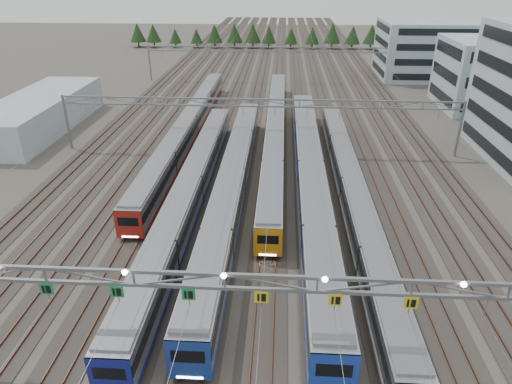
# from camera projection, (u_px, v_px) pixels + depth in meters

# --- Properties ---
(ground) EXTENTS (400.00, 400.00, 0.00)m
(ground) POSITION_uv_depth(u_px,v_px,m) (228.00, 368.00, 30.87)
(ground) COLOR #47423A
(ground) RESTS_ON ground
(track_bed) EXTENTS (54.00, 260.00, 5.42)m
(track_bed) POSITION_uv_depth(u_px,v_px,m) (271.00, 63.00, 119.53)
(track_bed) COLOR #2D2823
(track_bed) RESTS_ON ground
(train_a) EXTENTS (2.73, 60.86, 3.55)m
(train_a) POSITION_uv_depth(u_px,v_px,m) (189.00, 126.00, 70.95)
(train_a) COLOR black
(train_a) RESTS_ON ground
(train_b) EXTENTS (2.78, 52.16, 3.62)m
(train_b) POSITION_uv_depth(u_px,v_px,m) (191.00, 189.00, 50.79)
(train_b) COLOR black
(train_b) RESTS_ON ground
(train_c) EXTENTS (2.93, 53.38, 3.82)m
(train_c) POSITION_uv_depth(u_px,v_px,m) (233.00, 182.00, 52.38)
(train_c) COLOR black
(train_c) RESTS_ON ground
(train_d) EXTENTS (2.65, 63.71, 3.45)m
(train_d) POSITION_uv_depth(u_px,v_px,m) (275.00, 130.00, 69.49)
(train_d) COLOR black
(train_d) RESTS_ON ground
(train_e) EXTENTS (3.01, 59.58, 3.93)m
(train_e) POSITION_uv_depth(u_px,v_px,m) (310.00, 174.00, 54.10)
(train_e) COLOR black
(train_e) RESTS_ON ground
(train_f) EXTENTS (2.55, 55.90, 3.31)m
(train_f) POSITION_uv_depth(u_px,v_px,m) (352.00, 189.00, 51.14)
(train_f) COLOR black
(train_f) RESTS_ON ground
(gantry_near) EXTENTS (56.36, 0.61, 8.08)m
(gantry_near) POSITION_uv_depth(u_px,v_px,m) (224.00, 285.00, 27.60)
(gantry_near) COLOR gray
(gantry_near) RESTS_ON ground
(gantry_mid) EXTENTS (56.36, 0.36, 8.00)m
(gantry_mid) POSITION_uv_depth(u_px,v_px,m) (259.00, 109.00, 63.75)
(gantry_mid) COLOR gray
(gantry_mid) RESTS_ON ground
(gantry_far) EXTENTS (56.36, 0.36, 8.00)m
(gantry_far) POSITION_uv_depth(u_px,v_px,m) (269.00, 53.00, 103.95)
(gantry_far) COLOR gray
(gantry_far) RESTS_ON ground
(depot_bldg_mid) EXTENTS (14.00, 16.00, 12.57)m
(depot_bldg_mid) POSITION_uv_depth(u_px,v_px,m) (483.00, 74.00, 84.48)
(depot_bldg_mid) COLOR #96ACB3
(depot_bldg_mid) RESTS_ON ground
(depot_bldg_north) EXTENTS (22.00, 18.00, 12.89)m
(depot_bldg_north) POSITION_uv_depth(u_px,v_px,m) (427.00, 49.00, 108.82)
(depot_bldg_north) COLOR #96ACB3
(depot_bldg_north) RESTS_ON ground
(west_shed) EXTENTS (10.00, 30.00, 5.33)m
(west_shed) POSITION_uv_depth(u_px,v_px,m) (39.00, 113.00, 74.89)
(west_shed) COLOR #96ACB3
(west_shed) RESTS_ON ground
(treeline) EXTENTS (93.80, 5.60, 7.02)m
(treeline) POSITION_uv_depth(u_px,v_px,m) (271.00, 35.00, 147.50)
(treeline) COLOR #332114
(treeline) RESTS_ON ground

